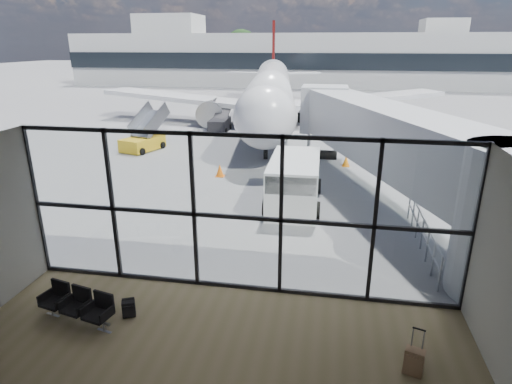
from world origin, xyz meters
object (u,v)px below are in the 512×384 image
(backpack, at_px, (129,309))
(airliner, at_px, (271,89))
(service_van, at_px, (294,182))
(belt_loader, at_px, (220,124))
(seating_row, at_px, (79,303))
(suitcase, at_px, (414,362))
(mobile_stairs, at_px, (143,141))

(backpack, relative_size, airliner, 0.01)
(service_van, height_order, belt_loader, service_van)
(belt_loader, bearing_deg, service_van, -67.66)
(seating_row, bearing_deg, suitcase, 9.46)
(suitcase, xyz_separation_m, belt_loader, (-10.67, 24.84, 0.26))
(service_van, bearing_deg, mobile_stairs, 140.58)
(backpack, height_order, belt_loader, belt_loader)
(backpack, height_order, suitcase, suitcase)
(airliner, xyz_separation_m, belt_loader, (-3.23, -5.55, -2.18))
(belt_loader, bearing_deg, suitcase, -69.85)
(seating_row, height_order, belt_loader, belt_loader)
(airliner, bearing_deg, backpack, -95.82)
(seating_row, xyz_separation_m, airliner, (0.51, 29.91, 2.26))
(belt_loader, bearing_deg, backpack, -83.99)
(backpack, height_order, service_van, service_van)
(backpack, relative_size, mobile_stairs, 0.13)
(service_van, bearing_deg, backpack, -112.53)
(seating_row, distance_m, backpack, 1.22)
(service_van, relative_size, mobile_stairs, 1.30)
(mobile_stairs, bearing_deg, suitcase, -34.77)
(airliner, bearing_deg, seating_row, -98.00)
(suitcase, xyz_separation_m, service_van, (-3.41, 9.58, 0.72))
(mobile_stairs, bearing_deg, seating_row, -53.64)
(service_van, bearing_deg, suitcase, -71.62)
(airliner, bearing_deg, service_van, -86.07)
(backpack, xyz_separation_m, suitcase, (6.82, -0.85, 0.09))
(suitcase, height_order, airliner, airliner)
(seating_row, xyz_separation_m, belt_loader, (-2.72, 24.36, 0.08))
(seating_row, relative_size, mobile_stairs, 0.57)
(mobile_stairs, bearing_deg, belt_loader, 81.50)
(service_van, height_order, mobile_stairs, mobile_stairs)
(backpack, bearing_deg, suitcase, -31.12)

